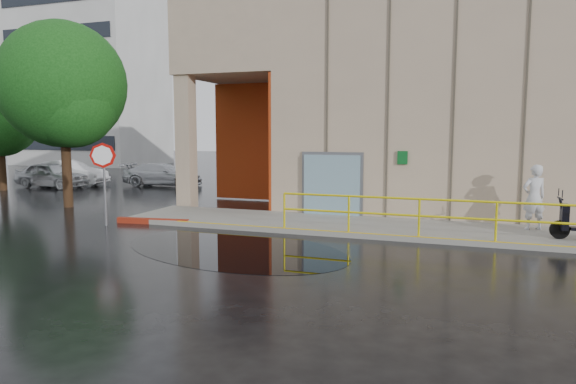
# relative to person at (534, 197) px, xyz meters

# --- Properties ---
(ground) EXTENTS (120.00, 120.00, 0.00)m
(ground) POSITION_rel_person_xyz_m (-6.27, -5.19, -1.08)
(ground) COLOR black
(ground) RESTS_ON ground
(sidewalk) EXTENTS (20.00, 3.00, 0.15)m
(sidewalk) POSITION_rel_person_xyz_m (-2.27, -0.69, -1.00)
(sidewalk) COLOR gray
(sidewalk) RESTS_ON ground
(building) EXTENTS (20.00, 10.17, 8.00)m
(building) POSITION_rel_person_xyz_m (-1.17, 5.80, 3.13)
(building) COLOR tan
(building) RESTS_ON ground
(guardrail) EXTENTS (9.56, 0.06, 1.03)m
(guardrail) POSITION_rel_person_xyz_m (-2.02, -2.04, -0.40)
(guardrail) COLOR yellow
(guardrail) RESTS_ON sidewalk
(distant_building) EXTENTS (12.00, 8.08, 15.00)m
(distant_building) POSITION_rel_person_xyz_m (-34.27, 22.79, 6.43)
(distant_building) COLOR beige
(distant_building) RESTS_ON ground
(person) EXTENTS (0.80, 0.68, 1.85)m
(person) POSITION_rel_person_xyz_m (0.00, 0.00, 0.00)
(person) COLOR silver
(person) RESTS_ON sidewalk
(stop_sign) EXTENTS (0.66, 0.48, 2.58)m
(stop_sign) POSITION_rel_person_xyz_m (-12.43, -2.82, 0.80)
(stop_sign) COLOR slate
(stop_sign) RESTS_ON ground
(red_curb) EXTENTS (2.40, 0.48, 0.18)m
(red_curb) POSITION_rel_person_xyz_m (-11.21, -2.09, -0.99)
(red_curb) COLOR maroon
(red_curb) RESTS_ON ground
(puddle) EXTENTS (7.22, 5.59, 0.01)m
(puddle) POSITION_rel_person_xyz_m (-7.29, -4.40, -1.07)
(puddle) COLOR black
(puddle) RESTS_ON ground
(car_a) EXTENTS (4.00, 1.70, 1.35)m
(car_a) POSITION_rel_person_xyz_m (-22.40, 5.38, -0.40)
(car_a) COLOR #B6B9BD
(car_a) RESTS_ON ground
(car_b) EXTENTS (4.35, 2.09, 1.37)m
(car_b) POSITION_rel_person_xyz_m (-22.30, 6.46, -0.39)
(car_b) COLOR white
(car_b) RESTS_ON ground
(car_c) EXTENTS (4.52, 2.42, 1.25)m
(car_c) POSITION_rel_person_xyz_m (-17.42, 8.13, -0.45)
(car_c) COLOR silver
(car_c) RESTS_ON ground
(tree_near) EXTENTS (4.77, 4.77, 7.09)m
(tree_near) POSITION_rel_person_xyz_m (-16.33, -0.01, 3.44)
(tree_near) COLOR black
(tree_near) RESTS_ON ground
(tree_far) EXTENTS (3.93, 3.92, 5.65)m
(tree_far) POSITION_rel_person_xyz_m (-23.67, 3.53, 2.46)
(tree_far) COLOR black
(tree_far) RESTS_ON ground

